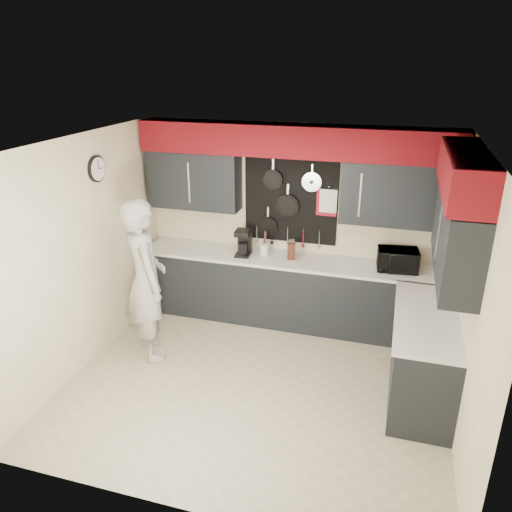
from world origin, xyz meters
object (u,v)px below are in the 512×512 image
(coffee_maker, at_px, (244,242))
(person, at_px, (146,281))
(utensil_crock, at_px, (264,249))
(knife_block, at_px, (291,251))
(microwave, at_px, (398,260))

(coffee_maker, bearing_deg, person, -128.85)
(coffee_maker, height_order, person, person)
(utensil_crock, bearing_deg, person, -129.76)
(knife_block, distance_m, person, 1.88)
(microwave, distance_m, coffee_maker, 1.95)
(utensil_crock, height_order, person, person)
(microwave, bearing_deg, person, -162.52)
(microwave, distance_m, person, 3.01)
(person, bearing_deg, coffee_maker, -74.29)
(microwave, bearing_deg, utensil_crock, 172.14)
(knife_block, bearing_deg, microwave, -13.36)
(knife_block, relative_size, utensil_crock, 1.49)
(microwave, xyz_separation_m, coffee_maker, (-1.94, -0.05, 0.05))
(coffee_maker, relative_size, person, 0.18)
(knife_block, height_order, utensil_crock, knife_block)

